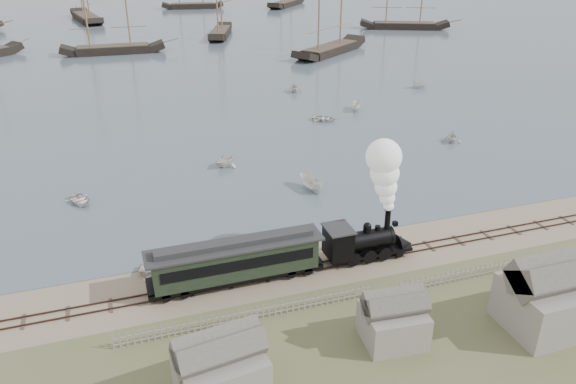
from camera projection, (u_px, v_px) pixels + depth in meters
name	position (u px, v px, depth m)	size (l,w,h in m)	color
ground	(304.00, 256.00, 47.93)	(600.00, 600.00, 0.00)	gray
harbor_water	(136.00, 6.00, 193.42)	(600.00, 336.00, 0.06)	#40505B
rail_track	(312.00, 268.00, 46.20)	(120.00, 1.80, 0.16)	#35231D
picket_fence_west	(252.00, 321.00, 40.08)	(19.00, 0.10, 1.20)	gray
picket_fence_east	(482.00, 277.00, 45.08)	(15.00, 0.10, 1.20)	gray
shed_mid	(392.00, 340.00, 38.23)	(4.00, 3.50, 3.60)	gray
shed_right	(544.00, 325.00, 39.65)	(6.00, 5.00, 5.10)	gray
locomotive	(380.00, 208.00, 45.88)	(8.06, 3.01, 10.05)	black
passenger_coach	(236.00, 259.00, 43.48)	(13.82, 2.66, 3.36)	black
beached_dinghy	(164.00, 269.00, 45.41)	(3.95, 2.82, 0.82)	silver
rowboat_0	(80.00, 200.00, 56.73)	(3.35, 2.39, 0.69)	silver
rowboat_1	(225.00, 159.00, 65.18)	(3.18, 2.75, 1.68)	silver
rowboat_2	(311.00, 183.00, 59.50)	(3.70, 1.39, 1.43)	silver
rowboat_3	(324.00, 118.00, 80.50)	(3.48, 2.49, 0.72)	silver
rowboat_4	(452.00, 136.00, 72.60)	(2.82, 2.43, 1.48)	silver
rowboat_5	(356.00, 106.00, 84.98)	(3.31, 1.25, 1.28)	silver
rowboat_7	(294.00, 87.00, 94.30)	(3.15, 2.72, 1.66)	silver
rowboat_8	(420.00, 85.00, 96.60)	(3.08, 1.16, 1.19)	silver
schooner_2	(107.00, 6.00, 118.44)	(22.03, 5.08, 20.00)	black
schooner_4	(332.00, 6.00, 118.42)	(23.74, 5.48, 20.00)	black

